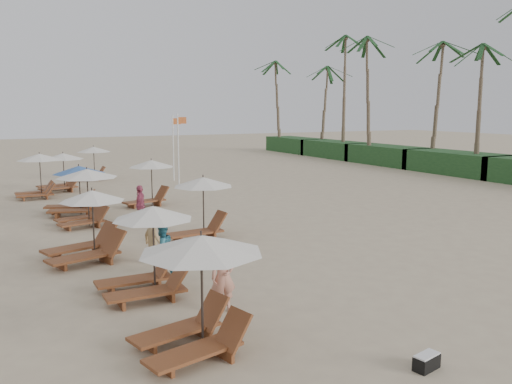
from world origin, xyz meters
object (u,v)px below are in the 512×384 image
flag_pole_near (179,147)px  lounger_station_4 (74,191)px  lounger_station_0 (192,291)px  inland_station_1 (148,179)px  inland_station_0 (199,203)px  beachgoer_near (223,276)px  lounger_station_3 (83,195)px  lounger_station_6 (59,173)px  beachgoer_far_a (140,205)px  lounger_station_2 (83,231)px  beachgoer_mid_b (154,238)px  duffel_bag (427,362)px  beachgoer_mid_a (162,249)px  inland_station_2 (91,160)px  lounger_station_1 (144,255)px  lounger_station_5 (37,175)px

flag_pole_near → lounger_station_4: bearing=-139.5°
lounger_station_0 → inland_station_1: (3.76, 16.11, 0.08)m
inland_station_0 → beachgoer_near: size_ratio=1.63×
lounger_station_3 → lounger_station_4: bearing=89.4°
lounger_station_6 → inland_station_1: bearing=-64.9°
lounger_station_6 → beachgoer_near: bearing=-87.7°
lounger_station_3 → beachgoer_far_a: size_ratio=1.59×
lounger_station_2 → inland_station_1: 9.64m
inland_station_1 → beachgoer_near: size_ratio=1.63×
lounger_station_2 → flag_pole_near: flag_pole_near is taller
lounger_station_6 → beachgoer_near: 21.45m
lounger_station_0 → beachgoer_mid_b: lounger_station_0 is taller
duffel_bag → flag_pole_near: bearing=81.2°
lounger_station_3 → beachgoer_mid_a: size_ratio=1.70×
inland_station_0 → beachgoer_far_a: (-1.32, 3.18, -0.48)m
inland_station_2 → beachgoer_far_a: size_ratio=1.64×
lounger_station_0 → lounger_station_3: size_ratio=1.02×
lounger_station_6 → beachgoer_mid_a: 18.10m
beachgoer_far_a → beachgoer_near: bearing=24.5°
lounger_station_4 → inland_station_0: size_ratio=0.99×
lounger_station_1 → inland_station_0: lounger_station_1 is taller
lounger_station_2 → beachgoer_far_a: bearing=55.2°
lounger_station_2 → duffel_bag: size_ratio=4.68×
lounger_station_2 → lounger_station_3: bearing=80.3°
beachgoer_mid_a → duffel_bag: size_ratio=2.69×
lounger_station_2 → lounger_station_3: lounger_station_3 is taller
lounger_station_1 → lounger_station_4: size_ratio=0.90×
lounger_station_5 → inland_station_2: size_ratio=0.93×
beachgoer_mid_b → lounger_station_4: bearing=-9.9°
lounger_station_1 → flag_pole_near: size_ratio=0.56×
inland_station_1 → flag_pole_near: 6.56m
lounger_station_3 → lounger_station_5: lounger_station_5 is taller
beachgoer_near → beachgoer_far_a: size_ratio=1.04×
lounger_station_4 → lounger_station_5: bearing=100.5°
lounger_station_0 → flag_pole_near: bearing=71.4°
lounger_station_4 → beachgoer_mid_b: bearing=-84.1°
beachgoer_mid_a → beachgoer_far_a: 7.01m
beachgoer_mid_a → duffel_bag: beachgoer_mid_a is taller
lounger_station_2 → flag_pole_near: (8.02, 13.94, 1.52)m
flag_pole_near → lounger_station_2: bearing=-119.9°
lounger_station_5 → beachgoer_far_a: (3.08, -9.17, -0.43)m
lounger_station_1 → inland_station_0: size_ratio=0.89×
lounger_station_4 → beachgoer_mid_b: lounger_station_4 is taller
lounger_station_4 → lounger_station_6: (0.35, 7.59, 0.01)m
lounger_station_0 → inland_station_2: 27.29m
lounger_station_2 → lounger_station_4: 7.93m
lounger_station_4 → lounger_station_6: 7.60m
inland_station_2 → inland_station_0: bearing=-88.5°
lounger_station_4 → inland_station_1: 3.67m
lounger_station_6 → duffel_bag: 25.90m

